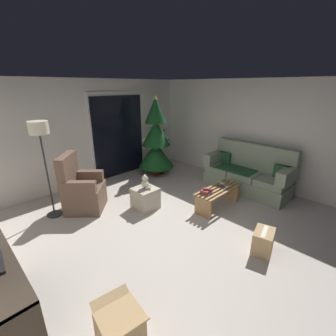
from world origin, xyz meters
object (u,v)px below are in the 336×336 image
(christmas_tree, at_px, (156,141))
(ottoman, at_px, (145,198))
(remote_silver, at_px, (222,183))
(cardboard_box_open_near_shelf, at_px, (120,325))
(couch, at_px, (248,174))
(book_stack, at_px, (206,191))
(remote_graphite, at_px, (221,186))
(cell_phone, at_px, (207,190))
(armchair, at_px, (82,190))
(floor_lamp, at_px, (40,138))
(coffee_table, at_px, (218,195))
(remote_white, at_px, (226,188))
(teddy_bear_cream, at_px, (145,183))
(cardboard_box_taped_mid_floor, at_px, (263,241))

(christmas_tree, relative_size, ottoman, 4.83)
(remote_silver, xyz_separation_m, cardboard_box_open_near_shelf, (-3.14, -0.89, -0.26))
(couch, bearing_deg, book_stack, 177.70)
(couch, xyz_separation_m, remote_graphite, (-1.08, 0.03, 0.02))
(remote_silver, distance_m, cell_phone, 0.62)
(armchair, height_order, cardboard_box_open_near_shelf, armchair)
(floor_lamp, xyz_separation_m, ottoman, (1.41, -1.03, -1.29))
(coffee_table, xyz_separation_m, christmas_tree, (0.42, 2.30, 0.67))
(couch, relative_size, remote_white, 12.48)
(remote_white, distance_m, floor_lamp, 3.53)
(armchair, bearing_deg, floor_lamp, 160.22)
(remote_silver, xyz_separation_m, ottoman, (-1.32, 0.91, -0.20))
(armchair, bearing_deg, coffee_table, -43.47)
(remote_graphite, xyz_separation_m, cardboard_box_open_near_shelf, (-2.98, -0.81, -0.26))
(coffee_table, distance_m, remote_white, 0.22)
(ottoman, bearing_deg, cardboard_box_open_near_shelf, -135.34)
(cell_phone, bearing_deg, remote_graphite, -36.58)
(floor_lamp, bearing_deg, remote_silver, -35.36)
(cell_phone, relative_size, ottoman, 0.33)
(cell_phone, bearing_deg, floor_lamp, 102.81)
(coffee_table, xyz_separation_m, book_stack, (-0.33, 0.05, 0.17))
(coffee_table, relative_size, armchair, 0.97)
(coffee_table, bearing_deg, armchair, 136.53)
(teddy_bear_cream, bearing_deg, armchair, 136.70)
(coffee_table, height_order, floor_lamp, floor_lamp)
(christmas_tree, bearing_deg, remote_white, -96.79)
(book_stack, height_order, christmas_tree, christmas_tree)
(remote_white, distance_m, teddy_bear_cream, 1.61)
(couch, distance_m, remote_white, 1.07)
(coffee_table, distance_m, cell_phone, 0.41)
(teddy_bear_cream, distance_m, cardboard_box_open_near_shelf, 2.58)
(remote_white, bearing_deg, cardboard_box_open_near_shelf, -84.52)
(cardboard_box_taped_mid_floor, bearing_deg, coffee_table, 61.53)
(remote_graphite, bearing_deg, book_stack, 162.77)
(couch, relative_size, cardboard_box_open_near_shelf, 3.54)
(remote_graphite, distance_m, floor_lamp, 3.45)
(cell_phone, distance_m, teddy_bear_cream, 1.19)
(cell_phone, distance_m, christmas_tree, 2.42)
(cell_phone, xyz_separation_m, teddy_bear_cream, (-0.70, 0.95, 0.07))
(christmas_tree, bearing_deg, floor_lamp, -174.79)
(christmas_tree, distance_m, teddy_bear_cream, 2.00)
(christmas_tree, bearing_deg, armchair, -169.35)
(remote_graphite, distance_m, cell_phone, 0.46)
(remote_graphite, bearing_deg, couch, -15.13)
(couch, height_order, floor_lamp, floor_lamp)
(remote_silver, xyz_separation_m, book_stack, (-0.60, -0.04, 0.02))
(christmas_tree, height_order, ottoman, christmas_tree)
(book_stack, relative_size, floor_lamp, 0.13)
(cell_phone, height_order, armchair, armchair)
(teddy_bear_cream, bearing_deg, cardboard_box_taped_mid_floor, -80.33)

